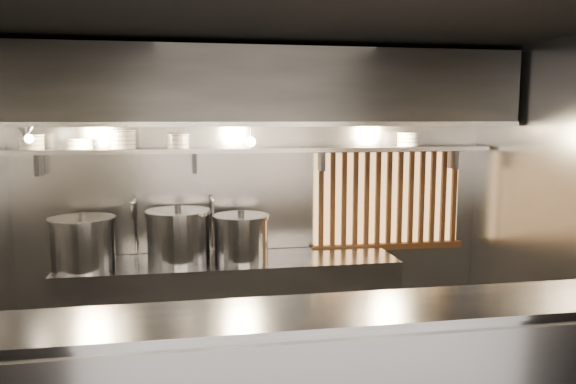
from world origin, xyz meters
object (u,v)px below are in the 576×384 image
object	(u,v)px
heat_lamp	(26,131)
stock_pot_right	(179,236)
stock_pot_mid	(83,242)
stock_pot_left	(241,237)
pendant_bulb	(251,141)

from	to	relation	value
heat_lamp	stock_pot_right	world-z (taller)	heat_lamp
stock_pot_mid	heat_lamp	bearing A→B (deg)	-146.09
stock_pot_mid	stock_pot_right	size ratio (longest dim) A/B	1.03
heat_lamp	stock_pot_left	size ratio (longest dim) A/B	0.58
stock_pot_left	stock_pot_mid	xyz separation A→B (m)	(-1.35, -0.03, 0.01)
pendant_bulb	stock_pot_mid	xyz separation A→B (m)	(-1.45, -0.12, -0.84)
stock_pot_mid	pendant_bulb	bearing A→B (deg)	4.67
stock_pot_right	pendant_bulb	bearing A→B (deg)	2.32
stock_pot_left	stock_pot_right	size ratio (longest dim) A/B	0.92
heat_lamp	pendant_bulb	size ratio (longest dim) A/B	1.87
heat_lamp	stock_pot_mid	distance (m)	1.03
pendant_bulb	stock_pot_right	size ratio (longest dim) A/B	0.29
heat_lamp	stock_pot_left	world-z (taller)	heat_lamp
pendant_bulb	stock_pot_left	xyz separation A→B (m)	(-0.10, -0.09, -0.85)
stock_pot_left	stock_pot_right	bearing A→B (deg)	173.83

